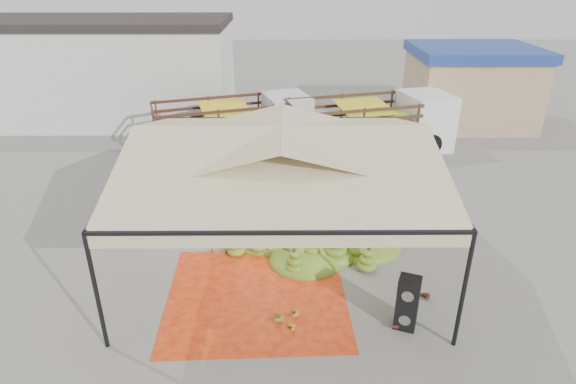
{
  "coord_description": "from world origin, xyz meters",
  "views": [
    {
      "loc": [
        0.11,
        -12.5,
        7.98
      ],
      "look_at": [
        0.2,
        1.5,
        1.3
      ],
      "focal_mm": 30.0,
      "sensor_mm": 36.0,
      "label": 1
    }
  ],
  "objects_px": {
    "speaker_stack": "(407,303)",
    "vendor": "(330,161)",
    "truck_left": "(240,119)",
    "banana_heap": "(318,227)",
    "truck_right": "(377,119)"
  },
  "relations": [
    {
      "from": "vendor",
      "to": "truck_right",
      "type": "bearing_deg",
      "value": -147.97
    },
    {
      "from": "banana_heap",
      "to": "truck_left",
      "type": "height_order",
      "value": "truck_left"
    },
    {
      "from": "vendor",
      "to": "truck_left",
      "type": "relative_size",
      "value": 0.23
    },
    {
      "from": "vendor",
      "to": "truck_left",
      "type": "height_order",
      "value": "truck_left"
    },
    {
      "from": "banana_heap",
      "to": "truck_left",
      "type": "xyz_separation_m",
      "value": [
        -3.11,
        8.44,
        0.89
      ]
    },
    {
      "from": "truck_right",
      "to": "vendor",
      "type": "bearing_deg",
      "value": -140.72
    },
    {
      "from": "banana_heap",
      "to": "vendor",
      "type": "xyz_separation_m",
      "value": [
        0.76,
        4.78,
        0.25
      ]
    },
    {
      "from": "vendor",
      "to": "truck_left",
      "type": "distance_m",
      "value": 5.36
    },
    {
      "from": "speaker_stack",
      "to": "truck_left",
      "type": "height_order",
      "value": "truck_left"
    },
    {
      "from": "speaker_stack",
      "to": "vendor",
      "type": "relative_size",
      "value": 0.82
    },
    {
      "from": "vendor",
      "to": "banana_heap",
      "type": "bearing_deg",
      "value": 58.52
    },
    {
      "from": "truck_left",
      "to": "speaker_stack",
      "type": "bearing_deg",
      "value": -86.06
    },
    {
      "from": "truck_left",
      "to": "truck_right",
      "type": "height_order",
      "value": "truck_right"
    },
    {
      "from": "speaker_stack",
      "to": "truck_left",
      "type": "xyz_separation_m",
      "value": [
        -4.98,
        12.28,
        0.79
      ]
    },
    {
      "from": "speaker_stack",
      "to": "truck_right",
      "type": "height_order",
      "value": "truck_right"
    }
  ]
}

